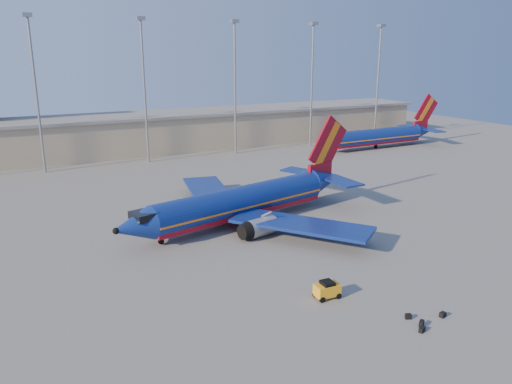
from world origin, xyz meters
The scene contains 7 objects.
ground centered at (0.00, 0.00, 0.00)m, with size 220.00×220.00×0.00m, color slate.
terminal_building centered at (10.00, 58.00, 4.32)m, with size 122.00×16.00×8.50m.
light_mast_row centered at (5.00, 46.00, 17.55)m, with size 101.60×1.60×28.65m.
aircraft_main centered at (-3.85, 2.78, 2.79)m, with size 38.05×36.21×13.05m.
aircraft_second centered at (48.09, 36.21, 2.80)m, with size 36.04×14.04×12.21m.
baggage_tug centered at (-6.92, -20.19, 0.87)m, with size 2.39×1.52×1.67m.
luggage_pile centered at (-2.28, -27.70, 0.22)m, with size 4.01×2.62×0.51m.
Camera 1 is at (-32.10, -54.28, 21.96)m, focal length 35.00 mm.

